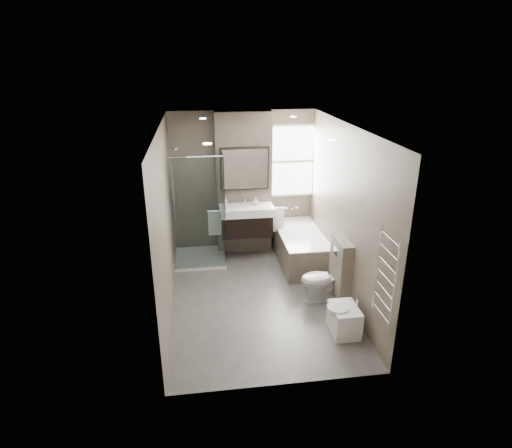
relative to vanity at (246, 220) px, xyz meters
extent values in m
cube|color=#504C49|center=(0.00, -1.43, -0.77)|extent=(2.65, 3.85, 0.05)
cube|color=silver|center=(0.00, -1.43, 1.88)|extent=(2.65, 3.85, 0.05)
cube|color=#645A4E|center=(0.00, 0.50, 0.56)|extent=(2.65, 0.05, 2.60)
cube|color=#645A4E|center=(0.00, -3.35, 0.56)|extent=(2.65, 0.05, 2.60)
cube|color=#645A4E|center=(-1.32, -1.43, 0.56)|extent=(0.05, 3.85, 2.60)
cube|color=#645A4E|center=(1.32, -1.43, 0.56)|extent=(0.05, 3.85, 2.60)
cube|color=#5F564B|center=(0.00, 0.35, 0.56)|extent=(1.00, 0.25, 2.60)
cube|color=black|center=(0.00, 0.00, -0.08)|extent=(0.90, 0.45, 0.38)
cube|color=white|center=(0.00, 0.00, 0.18)|extent=(0.95, 0.47, 0.15)
cylinder|color=silver|center=(0.00, 0.17, 0.32)|extent=(0.03, 0.03, 0.12)
cylinder|color=silver|center=(0.00, 0.11, 0.37)|extent=(0.02, 0.12, 0.02)
cube|color=black|center=(0.00, 0.19, 0.89)|extent=(0.86, 0.06, 0.76)
cube|color=white|center=(0.00, 0.15, 0.89)|extent=(0.80, 0.02, 0.70)
cube|color=silver|center=(-0.56, -0.02, -0.02)|extent=(0.24, 0.06, 0.44)
cube|color=silver|center=(0.56, -0.02, -0.02)|extent=(0.24, 0.06, 0.44)
cube|color=white|center=(-0.85, 0.02, -0.71)|extent=(0.90, 0.90, 0.06)
cube|color=white|center=(-0.85, -0.42, 0.29)|extent=(0.88, 0.01, 1.94)
cube|color=white|center=(-0.41, 0.02, 0.29)|extent=(0.01, 0.88, 1.94)
cylinder|color=silver|center=(-1.25, 0.02, 0.51)|extent=(0.02, 0.02, 1.00)
cube|color=#5F564B|center=(0.93, -0.33, -0.47)|extent=(0.75, 1.60, 0.55)
cube|color=white|center=(0.93, -0.33, -0.19)|extent=(0.75, 1.60, 0.03)
cube|color=white|center=(0.93, -0.33, -0.25)|extent=(0.61, 1.42, 0.12)
cube|color=white|center=(0.90, 0.45, 0.93)|extent=(0.98, 0.04, 1.33)
cube|color=white|center=(0.90, 0.43, 0.93)|extent=(0.90, 0.01, 1.25)
cube|color=white|center=(0.90, 0.42, 0.93)|extent=(0.90, 0.01, 0.05)
imported|color=white|center=(0.97, -1.62, -0.40)|extent=(0.68, 0.39, 0.68)
cube|color=#5F564B|center=(1.21, -1.68, -0.24)|extent=(0.18, 0.55, 1.00)
cube|color=silver|center=(1.11, -1.68, 0.08)|extent=(0.01, 0.16, 0.11)
cube|color=white|center=(1.02, -2.46, -0.55)|extent=(0.34, 0.48, 0.38)
cylinder|color=white|center=(0.92, -2.46, -0.36)|extent=(0.29, 0.29, 0.05)
cylinder|color=silver|center=(1.18, -2.46, -0.29)|extent=(0.02, 0.02, 0.10)
cylinder|color=silver|center=(1.25, -3.26, 0.38)|extent=(0.03, 0.03, 1.10)
cylinder|color=silver|center=(1.25, -2.80, 0.38)|extent=(0.03, 0.03, 1.10)
cube|color=silver|center=(1.25, -3.03, 0.38)|extent=(0.02, 0.46, 1.00)
imported|color=white|center=(-0.36, 0.03, 0.34)|extent=(0.08, 0.08, 0.17)
imported|color=white|center=(0.18, 0.06, 0.33)|extent=(0.10, 0.10, 0.13)
camera|label=1|loc=(-0.82, -7.09, 2.74)|focal=30.00mm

